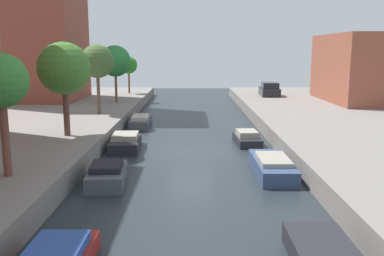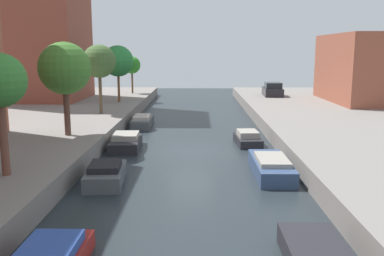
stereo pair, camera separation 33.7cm
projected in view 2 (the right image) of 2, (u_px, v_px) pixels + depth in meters
The scene contains 13 objects.
ground_plane at pixel (191, 151), 24.56m from camera, with size 84.00×84.00×0.00m, color #232B30.
low_block_right at pixel (384, 68), 39.81m from camera, with size 10.00×11.47×6.33m, color brown.
street_tree_2 at pixel (65, 69), 23.59m from camera, with size 2.94×2.94×5.28m.
street_tree_3 at pixel (99, 62), 31.83m from camera, with size 2.52×2.52×5.26m.
street_tree_4 at pixel (118, 61), 39.26m from camera, with size 2.89×2.89×5.29m.
street_tree_5 at pixel (132, 65), 47.53m from camera, with size 1.95×1.95×4.17m.
parked_car at pixel (273, 90), 45.29m from camera, with size 2.07×4.12×1.46m.
moored_boat_left_2 at pixel (106, 174), 18.58m from camera, with size 1.79×3.27×0.94m.
moored_boat_left_3 at pixel (126, 142), 25.11m from camera, with size 1.84×3.50×0.94m.
moored_boat_left_4 at pixel (143, 121), 32.84m from camera, with size 1.47×4.24×0.87m.
moored_boat_right_1 at pixel (317, 255), 11.47m from camera, with size 1.68×3.04×0.61m.
moored_boat_right_2 at pixel (271, 167), 19.87m from camera, with size 1.63×4.55×0.90m.
moored_boat_right_3 at pixel (248, 139), 26.36m from camera, with size 1.59×3.10×0.87m.
Camera 2 is at (0.40, -23.90, 5.78)m, focal length 39.44 mm.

